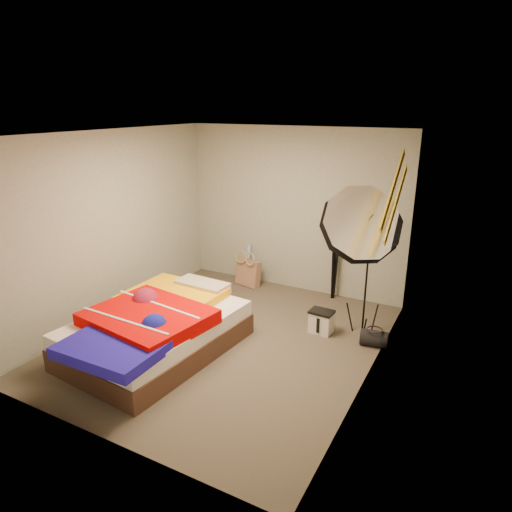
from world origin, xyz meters
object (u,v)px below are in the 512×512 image
Objects in this scene: photo_umbrella at (360,226)px; bed at (156,328)px; camera_case at (321,322)px; camera_tripod at (335,252)px; wrapping_roll at (248,263)px; tote_bag at (248,273)px; duffel_bag at (374,338)px.

bed is at bearing -143.96° from photo_umbrella.
camera_tripod is at bearing 104.58° from camera_case.
wrapping_roll is at bearing 93.39° from bed.
photo_umbrella reaches higher than camera_tripod.
wrapping_roll is 2.62m from photo_umbrella.
camera_tripod reaches higher than camera_case.
photo_umbrella is at bearing -27.22° from wrapping_roll.
tote_bag is at bearing 155.52° from photo_umbrella.
tote_bag is 2.52m from photo_umbrella.
tote_bag is at bearing 148.02° from duffel_bag.
duffel_bag is (2.39, -1.16, -0.21)m from wrapping_roll.
photo_umbrella is (0.39, 0.06, 1.31)m from camera_case.
duffel_bag is 1.39m from photo_umbrella.
duffel_bag is 0.25× the size of camera_tripod.
camera_tripod is (1.33, 2.47, 0.43)m from bed.
tote_bag is 0.21× the size of photo_umbrella.
tote_bag is at bearing -59.04° from wrapping_roll.
tote_bag is 1.53× the size of camera_case.
duffel_bag is at bearing 1.48° from camera_case.
bed is at bearing -118.33° from camera_tripod.
wrapping_roll is 1.89× the size of duffel_bag.
photo_umbrella reaches higher than tote_bag.
duffel_bag is 2.62m from bed.
wrapping_roll is at bearing 179.05° from camera_tripod.
wrapping_roll is 2.67m from duffel_bag.
wrapping_roll is 2.50m from bed.
bed is (0.05, -2.33, 0.08)m from tote_bag.
camera_case is at bearing -33.76° from wrapping_roll.
bed is (-1.56, -1.36, 0.16)m from camera_case.
duffel_bag is at bearing -25.87° from wrapping_roll.
camera_tripod reaches higher than bed.
wrapping_roll is 2.06m from camera_case.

